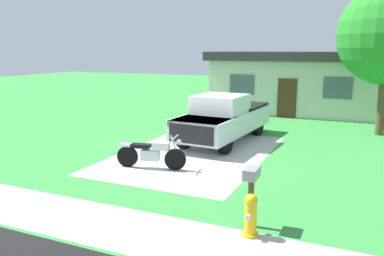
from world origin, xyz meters
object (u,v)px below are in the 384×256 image
object	(u,v)px
motorcycle	(152,154)
neighbor_house	(296,81)
mailbox	(251,181)
fire_hydrant	(251,215)
pickup_truck	(225,117)

from	to	relation	value
motorcycle	neighbor_house	xyz separation A→B (m)	(2.04, 13.52, 1.32)
motorcycle	mailbox	world-z (taller)	mailbox
motorcycle	fire_hydrant	world-z (taller)	motorcycle
motorcycle	pickup_truck	world-z (taller)	pickup_truck
fire_hydrant	pickup_truck	bearing A→B (deg)	112.90
motorcycle	neighbor_house	bearing A→B (deg)	81.41
pickup_truck	neighbor_house	distance (m)	9.16
fire_hydrant	mailbox	world-z (taller)	mailbox
pickup_truck	mailbox	distance (m)	7.83
motorcycle	neighbor_house	size ratio (longest dim) A/B	0.23
pickup_truck	neighbor_house	size ratio (longest dim) A/B	0.60
mailbox	pickup_truck	bearing A→B (deg)	113.30
motorcycle	pickup_truck	bearing A→B (deg)	79.84
pickup_truck	fire_hydrant	xyz separation A→B (m)	(3.22, -7.61, -0.53)
motorcycle	pickup_truck	xyz separation A→B (m)	(0.80, 4.49, 0.48)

